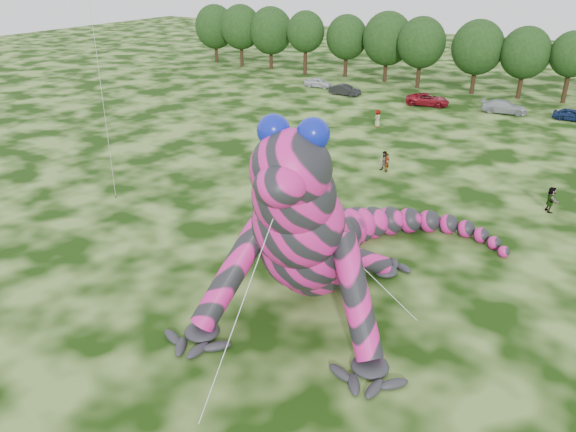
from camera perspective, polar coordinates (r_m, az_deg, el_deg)
The scene contains 21 objects.
ground at distance 26.94m, azimuth 8.88°, elevation -13.25°, with size 240.00×240.00×0.00m, color #16330A.
inflatable_gecko at distance 29.35m, azimuth 3.50°, elevation 2.47°, with size 18.02×21.40×10.70m, color #D41D82, non-canonical shape.
tree_0 at distance 101.22m, azimuth -7.40°, elevation 17.90°, with size 6.91×6.22×9.51m, color black, non-canonical shape.
tree_1 at distance 96.58m, azimuth -4.80°, elevation 17.79°, with size 6.74×6.07×9.81m, color black, non-canonical shape.
tree_2 at distance 94.21m, azimuth -1.75°, elevation 17.63°, with size 7.04×6.34×9.64m, color black, non-canonical shape.
tree_3 at distance 89.07m, azimuth 1.79°, elevation 17.15°, with size 5.81×5.23×9.44m, color black, non-canonical shape.
tree_4 at distance 87.80m, azimuth 5.95°, elevation 16.80°, with size 6.22×5.60×9.06m, color black, non-canonical shape.
tree_5 at distance 84.96m, azimuth 10.02°, elevation 16.56°, with size 7.16×6.44×9.80m, color black, non-canonical shape.
tree_6 at distance 81.50m, azimuth 13.31°, elevation 15.85°, with size 6.52×5.86×9.49m, color black, non-canonical shape.
tree_7 at distance 79.66m, azimuth 18.59°, elevation 15.05°, with size 6.68×6.01×9.48m, color black, non-canonical shape.
tree_8 at distance 78.81m, azimuth 22.83°, elevation 14.14°, with size 6.14×5.53×8.94m, color black, non-canonical shape.
tree_9 at distance 78.59m, azimuth 26.71°, elevation 13.34°, with size 5.27×4.74×8.68m, color black, non-canonical shape.
car_0 at distance 80.53m, azimuth 3.10°, elevation 13.39°, with size 1.56×3.89×1.33m, color silver.
car_1 at distance 75.88m, azimuth 5.82°, elevation 12.62°, with size 1.45×4.17×1.37m, color black.
car_2 at distance 72.06m, azimuth 14.01°, elevation 11.41°, with size 2.40×5.20×1.44m, color maroon.
car_3 at distance 70.98m, azimuth 21.11°, elevation 10.31°, with size 2.06×5.07×1.47m, color #A1A5AA.
car_4 at distance 70.57m, azimuth 26.87°, elevation 9.17°, with size 1.56×3.89×1.32m, color #11214A.
spectator_5 at distance 43.78m, azimuth 25.14°, elevation 1.53°, with size 1.74×0.55×1.87m, color gray.
spectator_4 at distance 61.31m, azimuth 9.11°, elevation 9.76°, with size 0.91×0.59×1.86m, color gray.
spectator_1 at distance 48.18m, azimuth 9.78°, elevation 5.50°, with size 0.85×0.66×1.74m, color gray.
spectator_0 at distance 48.05m, azimuth 10.04°, elevation 5.35°, with size 0.59×0.39×1.62m, color gray.
Camera 1 is at (7.27, -20.06, 16.45)m, focal length 35.00 mm.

